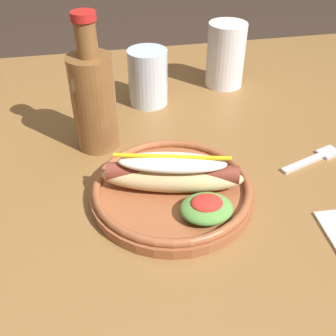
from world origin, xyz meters
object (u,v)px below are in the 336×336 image
glass_bottle (94,98)px  hot_dog_plate (174,186)px  water_cup (148,77)px  extra_cup (226,55)px  fork (315,158)px

glass_bottle → hot_dog_plate: bearing=-58.9°
water_cup → glass_bottle: 0.18m
water_cup → extra_cup: size_ratio=0.82×
water_cup → extra_cup: bearing=15.9°
water_cup → glass_bottle: (-0.11, -0.13, 0.03)m
hot_dog_plate → extra_cup: size_ratio=1.78×
hot_dog_plate → water_cup: water_cup is taller
water_cup → fork: bearing=-46.3°
fork → glass_bottle: (-0.35, 0.12, 0.09)m
fork → extra_cup: bearing=82.8°
fork → water_cup: water_cup is taller
hot_dog_plate → extra_cup: 0.39m
fork → glass_bottle: glass_bottle is taller
water_cup → extra_cup: 0.18m
fork → water_cup: 0.35m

